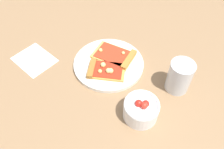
% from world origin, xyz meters
% --- Properties ---
extents(ground_plane, '(2.40, 2.40, 0.00)m').
position_xyz_m(ground_plane, '(0.00, 0.00, 0.00)').
color(ground_plane, '#93704C').
rests_on(ground_plane, ground).
extents(plate, '(0.25, 0.25, 0.01)m').
position_xyz_m(plate, '(-0.04, -0.02, 0.01)').
color(plate, white).
rests_on(plate, ground_plane).
extents(pizza_slice_near, '(0.12, 0.16, 0.02)m').
position_xyz_m(pizza_slice_near, '(-0.07, -0.01, 0.02)').
color(pizza_slice_near, '#E5B256').
rests_on(pizza_slice_near, plate).
extents(pizza_slice_far, '(0.11, 0.14, 0.03)m').
position_xyz_m(pizza_slice_far, '(0.01, -0.03, 0.02)').
color(pizza_slice_far, gold).
rests_on(pizza_slice_far, plate).
extents(salad_bowl, '(0.11, 0.11, 0.08)m').
position_xyz_m(salad_bowl, '(0.13, 0.14, 0.03)').
color(salad_bowl, white).
rests_on(salad_bowl, ground_plane).
extents(soda_glass, '(0.08, 0.08, 0.11)m').
position_xyz_m(soda_glass, '(-0.02, 0.22, 0.05)').
color(soda_glass, silver).
rests_on(soda_glass, ground_plane).
extents(paper_napkin, '(0.16, 0.18, 0.00)m').
position_xyz_m(paper_napkin, '(0.03, -0.29, 0.00)').
color(paper_napkin, white).
rests_on(paper_napkin, ground_plane).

